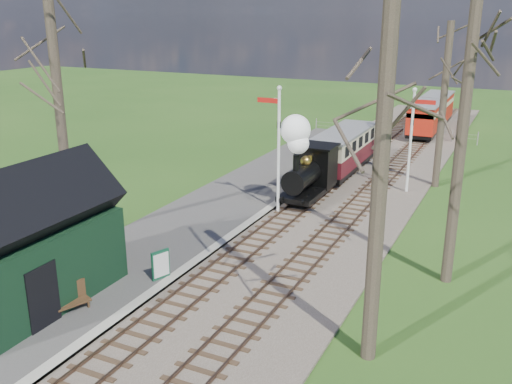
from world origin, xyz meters
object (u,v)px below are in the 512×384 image
semaphore_near (277,141)px  red_carriage_a (425,119)px  semaphore_far (413,133)px  coach (343,149)px  person (91,272)px  bench (64,300)px  sign_board (161,265)px  red_carriage_b (437,108)px  locomotive (307,163)px  station_shed (28,244)px

semaphore_near → red_carriage_a: semaphore_near is taller
semaphore_far → coach: bearing=154.0°
person → bench: bearing=165.1°
sign_board → bench: bearing=-113.2°
red_carriage_b → person: red_carriage_b is taller
semaphore_far → red_carriage_b: size_ratio=1.10×
bench → person: person is taller
sign_board → bench: size_ratio=0.67×
locomotive → semaphore_far: bearing=41.9°
semaphore_near → coach: size_ratio=0.84×
station_shed → coach: size_ratio=0.85×
semaphore_far → bench: semaphore_far is taller
semaphore_far → sign_board: bearing=-111.7°
bench → sign_board: bearing=66.8°
coach → red_carriage_b: bearing=81.9°
red_carriage_a → person: size_ratio=3.81×
semaphore_near → bench: 12.61m
red_carriage_a → sign_board: red_carriage_a is taller
sign_board → bench: (-1.42, -3.33, -0.12)m
semaphore_near → station_shed: bearing=-106.4°
red_carriage_a → red_carriage_b: (0.00, 5.50, 0.00)m
person → station_shed: bearing=119.4°
station_shed → bench: station_shed is taller
locomotive → red_carriage_b: 24.40m
sign_board → red_carriage_a: bearing=82.1°
station_shed → semaphore_near: bearing=73.6°
locomotive → red_carriage_a: (2.61, 18.75, -0.60)m
semaphore_far → red_carriage_a: (-1.77, 14.81, -1.82)m
locomotive → coach: bearing=89.9°
locomotive → red_carriage_b: bearing=83.9°
station_shed → bench: size_ratio=3.89×
station_shed → semaphore_near: semaphore_near is taller
red_carriage_b → sign_board: size_ratio=4.81×
semaphore_far → sign_board: (-5.87, -14.73, -2.61)m
station_shed → sign_board: (2.80, 3.28, -1.52)m
coach → person: 18.91m
coach → station_shed: bearing=-102.0°
semaphore_far → sign_board: size_ratio=5.27×
coach → red_carriage_a: 12.95m
bench → person: size_ratio=1.18×
coach → bench: coach is taller
semaphore_far → sign_board: semaphore_far is taller
locomotive → coach: locomotive is taller
red_carriage_b → bench: red_carriage_b is taller
coach → sign_board: size_ratio=6.83×
coach → bench: (-2.92, -20.19, -0.94)m
semaphore_far → station_shed: bearing=-115.7°
locomotive → person: (-3.13, -12.57, -1.25)m
semaphore_far → person: 18.30m
station_shed → red_carriage_b: (6.90, 38.32, -0.74)m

